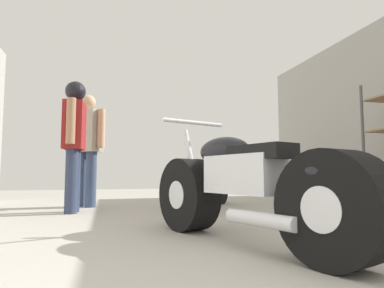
# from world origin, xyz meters

# --- Properties ---
(ground_plane) EXTENTS (15.42, 15.42, 0.00)m
(ground_plane) POSITION_xyz_m (0.00, 3.21, 0.00)
(ground_plane) COLOR #A8A399
(motorcycle_maroon_cruiser) EXTENTS (0.98, 2.08, 0.99)m
(motorcycle_maroon_cruiser) POSITION_xyz_m (-0.04, 1.72, 0.40)
(motorcycle_maroon_cruiser) COLOR black
(motorcycle_maroon_cruiser) RESTS_ON ground_plane
(motorcycle_black_naked) EXTENTS (1.21, 1.47, 0.81)m
(motorcycle_black_naked) POSITION_xyz_m (0.45, 4.43, 0.34)
(motorcycle_black_naked) COLOR black
(motorcycle_black_naked) RESTS_ON ground_plane
(mechanic_in_blue) EXTENTS (0.59, 0.56, 1.76)m
(mechanic_in_blue) POSITION_xyz_m (-1.32, 4.95, 0.99)
(mechanic_in_blue) COLOR #384766
(mechanic_in_blue) RESTS_ON ground_plane
(mechanic_with_helmet) EXTENTS (0.28, 0.69, 1.75)m
(mechanic_with_helmet) POSITION_xyz_m (-1.44, 4.18, 1.05)
(mechanic_with_helmet) COLOR #2D3851
(mechanic_with_helmet) RESTS_ON ground_plane
(red_toolbox) EXTENTS (0.38, 0.24, 0.18)m
(red_toolbox) POSITION_xyz_m (1.98, 2.90, 0.09)
(red_toolbox) COLOR #B21919
(red_toolbox) RESTS_ON ground_plane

